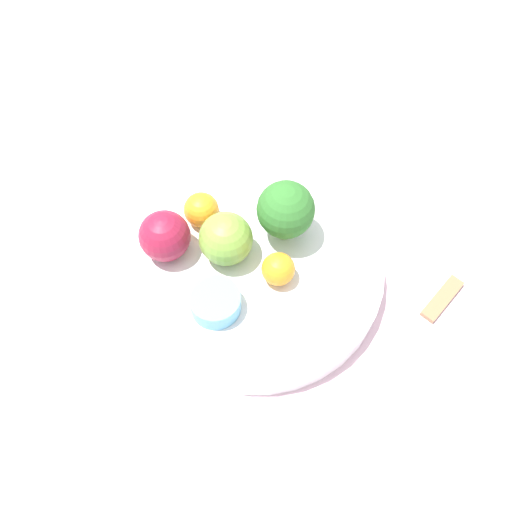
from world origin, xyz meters
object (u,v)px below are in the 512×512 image
apple_red (165,236)px  orange_front (201,210)px  bowl (256,268)px  broccoli (286,210)px  small_cup (215,302)px  apple_green (225,241)px  orange_back (278,269)px  spoon (442,299)px

apple_red → orange_front: 0.05m
bowl → broccoli: bearing=-23.8°
small_cup → apple_green: bearing=9.3°
orange_front → orange_back: bearing=-114.8°
apple_green → orange_back: apple_green is taller
orange_front → apple_green: bearing=-132.4°
bowl → spoon: bowl is taller
bowl → orange_back: size_ratio=7.87×
broccoli → apple_green: size_ratio=1.31×
apple_red → apple_green: 0.06m
broccoli → apple_green: bearing=131.8°
orange_front → small_cup: 0.11m
apple_red → orange_front: apple_red is taller
broccoli → orange_back: broccoli is taller
bowl → orange_back: 0.04m
apple_green → broccoli: bearing=-48.2°
apple_red → apple_green: apple_green is taller
broccoli → apple_green: 0.07m
orange_back → spoon: size_ratio=0.54×
apple_red → apple_green: (0.01, -0.06, 0.00)m
orange_front → orange_back: orange_front is taller
apple_green → orange_front: (0.04, 0.04, -0.01)m
bowl → small_cup: (-0.06, 0.02, 0.03)m
orange_front → spoon: size_ratio=0.61×
orange_back → small_cup: (-0.05, 0.05, -0.01)m
bowl → apple_red: 0.10m
bowl → apple_green: (-0.00, 0.03, 0.04)m
broccoli → orange_front: (-0.01, 0.09, -0.02)m
bowl → broccoli: (0.04, -0.02, 0.06)m
apple_green → orange_front: 0.05m
apple_green → spoon: bearing=-82.2°
small_cup → orange_back: bearing=-44.0°
apple_green → spoon: (0.03, -0.23, -0.05)m
apple_green → orange_front: bearing=47.6°
broccoli → bowl: bearing=156.2°
small_cup → spoon: size_ratio=0.80×
apple_red → small_cup: bearing=-124.6°
bowl → apple_green: apple_green is taller
bowl → apple_red: size_ratio=5.04×
bowl → orange_front: size_ratio=7.04×
apple_green → small_cup: size_ratio=1.11×
bowl → apple_red: bearing=98.7°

